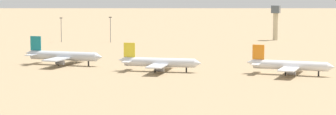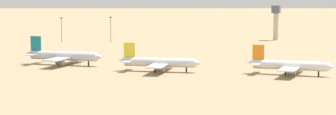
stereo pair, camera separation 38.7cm
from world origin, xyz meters
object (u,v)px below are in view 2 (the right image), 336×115
(parked_jet_orange_4, at_px, (289,65))
(light_pole_west, at_px, (62,28))
(parked_jet_yellow_3, at_px, (159,62))
(parked_jet_teal_2, at_px, (63,56))
(control_tower, at_px, (276,19))
(light_pole_mid, at_px, (111,28))

(parked_jet_orange_4, xyz_separation_m, light_pole_west, (-158.60, 102.88, 4.99))
(parked_jet_yellow_3, bearing_deg, parked_jet_orange_4, 1.89)
(parked_jet_teal_2, xyz_separation_m, control_tower, (63.11, 164.15, 9.31))
(parked_jet_orange_4, height_order, control_tower, control_tower)
(control_tower, xyz_separation_m, light_pole_mid, (-92.30, -51.66, -4.32))
(parked_jet_yellow_3, height_order, parked_jet_orange_4, parked_jet_yellow_3)
(parked_jet_teal_2, height_order, parked_jet_yellow_3, parked_jet_teal_2)
(control_tower, height_order, light_pole_mid, control_tower)
(light_pole_mid, bearing_deg, parked_jet_yellow_3, -57.08)
(parked_jet_yellow_3, xyz_separation_m, light_pole_mid, (-76.91, 118.78, 5.28))
(control_tower, bearing_deg, parked_jet_teal_2, -111.03)
(parked_jet_yellow_3, bearing_deg, parked_jet_teal_2, 165.55)
(parked_jet_teal_2, relative_size, light_pole_mid, 2.40)
(light_pole_west, bearing_deg, light_pole_mid, 14.71)
(parked_jet_teal_2, xyz_separation_m, light_pole_mid, (-29.19, 112.49, 4.99))
(parked_jet_orange_4, bearing_deg, parked_jet_teal_2, -177.97)
(light_pole_west, height_order, light_pole_mid, light_pole_mid)
(parked_jet_teal_2, height_order, light_pole_mid, light_pole_mid)
(parked_jet_teal_2, distance_m, light_pole_west, 120.26)
(parked_jet_teal_2, distance_m, parked_jet_orange_4, 99.55)
(parked_jet_yellow_3, distance_m, light_pole_mid, 141.61)
(control_tower, height_order, light_pole_west, control_tower)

